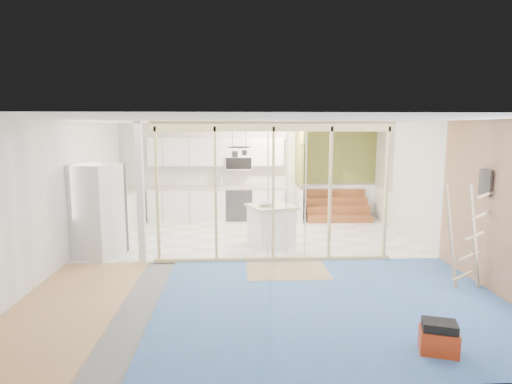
{
  "coord_description": "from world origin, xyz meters",
  "views": [
    {
      "loc": [
        -0.39,
        -7.7,
        2.46
      ],
      "look_at": [
        0.01,
        0.6,
        1.23
      ],
      "focal_mm": 30.0,
      "sensor_mm": 36.0,
      "label": 1
    }
  ],
  "objects_px": {
    "fridge": "(96,211)",
    "toolbox": "(439,338)",
    "island": "(271,226)",
    "ladder": "(466,237)"
  },
  "relations": [
    {
      "from": "fridge",
      "to": "toolbox",
      "type": "bearing_deg",
      "value": -18.11
    },
    {
      "from": "island",
      "to": "ladder",
      "type": "relative_size",
      "value": 0.69
    },
    {
      "from": "fridge",
      "to": "toolbox",
      "type": "xyz_separation_m",
      "value": [
        4.88,
        -3.85,
        -0.72
      ]
    },
    {
      "from": "fridge",
      "to": "island",
      "type": "xyz_separation_m",
      "value": [
        3.41,
        0.65,
        -0.47
      ]
    },
    {
      "from": "island",
      "to": "toolbox",
      "type": "relative_size",
      "value": 2.42
    },
    {
      "from": "fridge",
      "to": "ladder",
      "type": "height_order",
      "value": "fridge"
    },
    {
      "from": "island",
      "to": "ladder",
      "type": "height_order",
      "value": "ladder"
    },
    {
      "from": "island",
      "to": "ladder",
      "type": "xyz_separation_m",
      "value": [
        2.73,
        -2.67,
        0.41
      ]
    },
    {
      "from": "toolbox",
      "to": "island",
      "type": "bearing_deg",
      "value": 126.09
    },
    {
      "from": "island",
      "to": "toolbox",
      "type": "height_order",
      "value": "island"
    }
  ]
}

